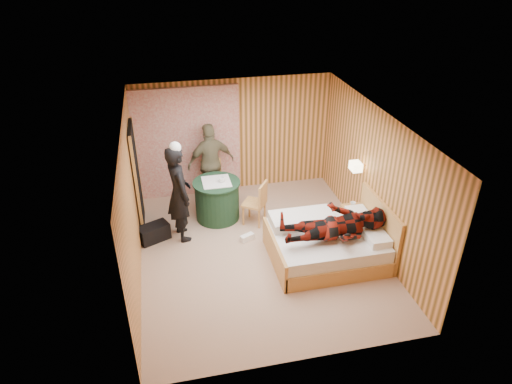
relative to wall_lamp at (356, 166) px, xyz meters
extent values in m
cube|color=tan|center=(-1.92, -0.45, -1.30)|extent=(4.20, 5.00, 0.01)
cube|color=white|center=(-1.92, -0.45, 1.20)|extent=(4.20, 5.00, 0.01)
cube|color=#F29C5D|center=(-1.92, 2.05, -0.05)|extent=(4.20, 0.02, 2.50)
cube|color=#F29C5D|center=(-4.02, -0.45, -0.05)|extent=(0.02, 5.00, 2.50)
cube|color=#F29C5D|center=(0.18, -0.45, -0.05)|extent=(0.02, 5.00, 2.50)
cube|color=beige|center=(-2.92, 1.98, -0.10)|extent=(2.20, 0.08, 2.40)
cube|color=black|center=(-3.98, 0.95, -0.28)|extent=(0.06, 0.90, 2.05)
cylinder|color=gold|center=(0.08, 0.00, 0.00)|extent=(0.18, 0.04, 0.04)
cube|color=#FFEBB2|center=(0.00, 0.00, 0.00)|extent=(0.18, 0.24, 0.16)
cube|color=#DEA65B|center=(-0.82, -0.89, -1.16)|extent=(1.88, 1.50, 0.28)
cube|color=white|center=(-0.82, -0.89, -0.90)|extent=(1.82, 1.45, 0.23)
cube|color=#DEA65B|center=(-1.76, -0.89, -1.04)|extent=(0.06, 1.50, 0.53)
cube|color=#DEA65B|center=(0.14, -0.89, -0.78)|extent=(0.06, 1.50, 1.03)
cube|color=white|center=(-0.09, -1.25, -0.72)|extent=(0.36, 0.52, 0.13)
cube|color=white|center=(-0.09, -0.54, -0.72)|extent=(0.36, 0.52, 0.13)
cube|color=white|center=(-1.15, -0.47, -0.70)|extent=(1.13, 0.56, 0.17)
cube|color=#DEA65B|center=(-0.04, -0.28, -1.03)|extent=(0.39, 0.53, 0.53)
cube|color=#DEA65B|center=(-0.04, -0.28, -0.87)|extent=(0.41, 0.55, 0.03)
cylinder|color=#1E4326|center=(-2.49, 0.85, -0.90)|extent=(0.87, 0.87, 0.79)
cylinder|color=#1E4326|center=(-2.49, 0.85, -0.50)|extent=(0.93, 0.93, 0.03)
cube|color=white|center=(-2.49, 0.85, -0.48)|extent=(0.70, 0.70, 0.01)
cube|color=#DEA65B|center=(-2.49, 1.50, -0.85)|extent=(0.44, 0.44, 0.05)
cube|color=#DEA65B|center=(-2.49, 1.69, -0.60)|extent=(0.42, 0.06, 0.46)
cylinder|color=#DEA65B|center=(-2.67, 1.34, -1.08)|extent=(0.04, 0.04, 0.43)
cylinder|color=#DEA65B|center=(-2.32, 1.67, -1.08)|extent=(0.04, 0.04, 0.43)
cube|color=#DEA65B|center=(-1.81, 0.52, -0.86)|extent=(0.56, 0.56, 0.05)
cube|color=#DEA65B|center=(-1.66, 0.42, -0.62)|extent=(0.25, 0.36, 0.45)
cylinder|color=#DEA65B|center=(-1.86, 0.74, -1.09)|extent=(0.04, 0.04, 0.42)
cylinder|color=#DEA65B|center=(-1.76, 0.29, -1.09)|extent=(0.04, 0.04, 0.42)
cube|color=black|center=(-3.77, 0.33, -1.14)|extent=(0.63, 0.51, 0.32)
cube|color=white|center=(-2.74, 0.72, -1.24)|extent=(0.31, 0.20, 0.13)
cube|color=white|center=(-2.07, -0.06, -1.24)|extent=(0.29, 0.21, 0.12)
imported|color=black|center=(-3.24, 0.34, -0.37)|extent=(0.59, 0.76, 1.86)
imported|color=#736C4D|center=(-2.49, 1.63, -0.44)|extent=(1.08, 0.62, 1.72)
imported|color=maroon|center=(-0.77, -1.09, -0.35)|extent=(0.86, 0.67, 1.77)
imported|color=white|center=(-0.04, -0.33, -0.76)|extent=(0.24, 0.27, 0.02)
imported|color=white|center=(-0.04, -0.33, -0.74)|extent=(0.21, 0.25, 0.02)
imported|color=white|center=(-0.04, -0.15, -0.72)|extent=(0.10, 0.10, 0.09)
imported|color=white|center=(-2.39, 0.80, -0.42)|extent=(0.16, 0.16, 0.10)
camera|label=1|loc=(-3.42, -6.98, 3.70)|focal=32.00mm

